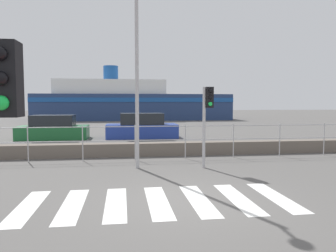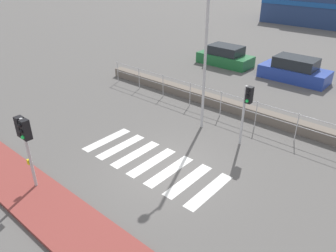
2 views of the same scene
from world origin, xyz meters
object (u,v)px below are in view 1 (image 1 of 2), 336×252
(streetlamp, at_px, (137,44))
(parked_car_blue, at_px, (142,127))
(ferry_boat, at_px, (129,103))
(parked_car_green, at_px, (53,129))
(traffic_light_far, at_px, (207,109))

(streetlamp, distance_m, parked_car_blue, 9.99)
(streetlamp, height_order, parked_car_blue, streetlamp)
(ferry_boat, bearing_deg, parked_car_blue, -89.18)
(parked_car_green, relative_size, parked_car_blue, 0.93)
(traffic_light_far, distance_m, streetlamp, 3.05)
(parked_car_green, height_order, parked_car_blue, parked_car_blue)
(traffic_light_far, height_order, ferry_boat, ferry_boat)
(traffic_light_far, distance_m, ferry_boat, 31.13)
(streetlamp, xyz_separation_m, parked_car_blue, (0.68, 9.38, -3.34))
(ferry_boat, relative_size, parked_car_green, 5.91)
(streetlamp, xyz_separation_m, ferry_boat, (0.37, 31.01, -1.91))
(traffic_light_far, relative_size, ferry_boat, 0.11)
(streetlamp, relative_size, parked_car_blue, 1.52)
(parked_car_green, distance_m, parked_car_blue, 5.17)
(traffic_light_far, relative_size, streetlamp, 0.41)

